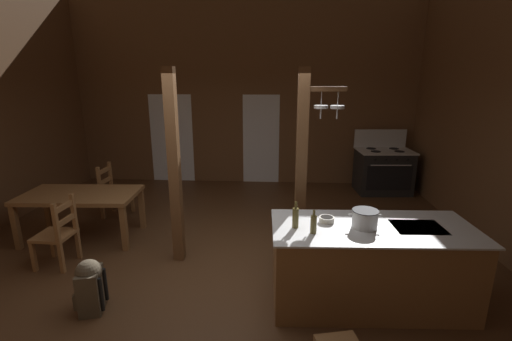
# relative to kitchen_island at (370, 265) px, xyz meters

# --- Properties ---
(ground_plane) EXTENTS (8.47, 9.13, 0.10)m
(ground_plane) POSITION_rel_kitchen_island_xyz_m (-1.80, 0.41, -0.51)
(ground_plane) COLOR #4C301C
(wall_back) EXTENTS (8.47, 0.14, 4.23)m
(wall_back) POSITION_rel_kitchen_island_xyz_m (-1.80, 4.64, 1.66)
(wall_back) COLOR brown
(wall_back) RESTS_ON ground_plane
(glazed_door_back_left) EXTENTS (1.00, 0.01, 2.05)m
(glazed_door_back_left) POSITION_rel_kitchen_island_xyz_m (-3.52, 4.57, 0.57)
(glazed_door_back_left) COLOR white
(glazed_door_back_left) RESTS_ON ground_plane
(glazed_panel_back_right) EXTENTS (0.84, 0.01, 2.05)m
(glazed_panel_back_right) POSITION_rel_kitchen_island_xyz_m (-1.42, 4.57, 0.57)
(glazed_panel_back_right) COLOR white
(glazed_panel_back_right) RESTS_ON ground_plane
(kitchen_island) EXTENTS (2.19, 1.04, 0.92)m
(kitchen_island) POSITION_rel_kitchen_island_xyz_m (0.00, 0.00, 0.00)
(kitchen_island) COLOR brown
(kitchen_island) RESTS_ON ground_plane
(stove_range) EXTENTS (1.19, 0.88, 1.32)m
(stove_range) POSITION_rel_kitchen_island_xyz_m (1.26, 3.98, 0.02)
(stove_range) COLOR black
(stove_range) RESTS_ON ground_plane
(support_post_with_pot_rack) EXTENTS (0.61, 0.19, 2.58)m
(support_post_with_pot_rack) POSITION_rel_kitchen_island_xyz_m (-0.69, 1.02, 0.92)
(support_post_with_pot_rack) COLOR brown
(support_post_with_pot_rack) RESTS_ON ground_plane
(support_post_center) EXTENTS (0.14, 0.14, 2.58)m
(support_post_center) POSITION_rel_kitchen_island_xyz_m (-2.38, 0.83, 0.83)
(support_post_center) COLOR brown
(support_post_center) RESTS_ON ground_plane
(dining_table) EXTENTS (1.74, 0.97, 0.74)m
(dining_table) POSITION_rel_kitchen_island_xyz_m (-4.03, 1.38, 0.19)
(dining_table) COLOR brown
(dining_table) RESTS_ON ground_plane
(ladderback_chair_near_window) EXTENTS (0.46, 0.46, 0.95)m
(ladderback_chair_near_window) POSITION_rel_kitchen_island_xyz_m (-3.97, 2.32, -0.01)
(ladderback_chair_near_window) COLOR olive
(ladderback_chair_near_window) RESTS_ON ground_plane
(ladderback_chair_by_post) EXTENTS (0.45, 0.45, 0.95)m
(ladderback_chair_by_post) POSITION_rel_kitchen_island_xyz_m (-3.91, 0.56, -0.01)
(ladderback_chair_by_post) COLOR olive
(ladderback_chair_by_post) RESTS_ON ground_plane
(backpack) EXTENTS (0.35, 0.36, 0.60)m
(backpack) POSITION_rel_kitchen_island_xyz_m (-3.02, -0.34, -0.14)
(backpack) COLOR #4C4233
(backpack) RESTS_ON ground_plane
(stockpot_on_counter) EXTENTS (0.34, 0.27, 0.19)m
(stockpot_on_counter) POSITION_rel_kitchen_island_xyz_m (-0.10, -0.03, 0.56)
(stockpot_on_counter) COLOR silver
(stockpot_on_counter) RESTS_ON kitchen_island
(mixing_bowl_on_counter) EXTENTS (0.16, 0.16, 0.06)m
(mixing_bowl_on_counter) POSITION_rel_kitchen_island_xyz_m (-0.49, 0.09, 0.49)
(mixing_bowl_on_counter) COLOR silver
(mixing_bowl_on_counter) RESTS_ON kitchen_island
(bottle_tall_on_counter) EXTENTS (0.06, 0.06, 0.25)m
(bottle_tall_on_counter) POSITION_rel_kitchen_island_xyz_m (-0.66, -0.20, 0.56)
(bottle_tall_on_counter) COLOR brown
(bottle_tall_on_counter) RESTS_ON kitchen_island
(bottle_short_on_counter) EXTENTS (0.07, 0.07, 0.29)m
(bottle_short_on_counter) POSITION_rel_kitchen_island_xyz_m (-0.84, -0.07, 0.57)
(bottle_short_on_counter) COLOR brown
(bottle_short_on_counter) RESTS_ON kitchen_island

